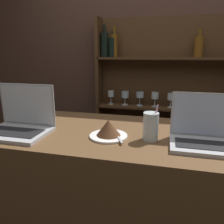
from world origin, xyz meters
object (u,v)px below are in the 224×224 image
(cake_plate, at_px, (109,130))
(water_glass, at_px, (151,126))
(laptop_far, at_px, (205,134))
(laptop_near, at_px, (20,122))

(cake_plate, xyz_separation_m, water_glass, (0.21, 0.01, 0.03))
(water_glass, bearing_deg, cake_plate, -176.75)
(cake_plate, relative_size, water_glass, 1.08)
(laptop_far, height_order, cake_plate, laptop_far)
(laptop_near, xyz_separation_m, laptop_far, (0.94, 0.05, -0.00))
(laptop_far, height_order, water_glass, laptop_far)
(laptop_near, bearing_deg, water_glass, 4.27)
(laptop_near, xyz_separation_m, cake_plate, (0.48, 0.04, -0.02))
(laptop_far, xyz_separation_m, water_glass, (-0.25, 0.00, 0.02))
(laptop_near, bearing_deg, laptop_far, 3.10)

